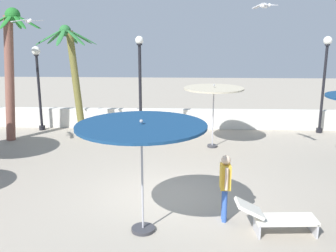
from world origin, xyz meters
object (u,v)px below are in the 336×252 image
Objects in this scene: lamp_post_3 at (38,77)px; seagull_0 at (28,21)px; lamp_post_2 at (140,86)px; lounge_chair_0 at (276,217)px; guest_0 at (225,182)px; patio_umbrella_3 at (141,131)px; palm_tree_0 at (11,61)px; patio_umbrella_5 at (214,91)px; lamp_post_0 at (325,74)px; seagull_1 at (265,6)px; palm_tree_2 at (72,67)px.

seagull_0 is (1.63, -4.71, 2.37)m from lamp_post_3.
lamp_post_2 is 8.19m from lounge_chair_0.
lamp_post_3 reaches higher than guest_0.
palm_tree_0 is (-6.13, 7.42, 0.93)m from patio_umbrella_3.
patio_umbrella_3 is 1.15× the size of patio_umbrella_5.
patio_umbrella_5 is at bearing 88.79° from guest_0.
seagull_0 reaches higher than lamp_post_0.
patio_umbrella_3 is at bearing -83.29° from lamp_post_2.
patio_umbrella_3 is 3.64m from lounge_chair_0.
lounge_chair_0 is (9.18, -7.42, -2.94)m from palm_tree_0.
lamp_post_2 reaches higher than lounge_chair_0.
lamp_post_0 is at bearing 7.78° from palm_tree_0.
lamp_post_2 reaches higher than patio_umbrella_5.
seagull_1 is (9.41, -3.51, 1.91)m from palm_tree_0.
lamp_post_0 reaches higher than patio_umbrella_5.
lounge_chair_0 is at bearing -31.97° from seagull_0.
lounge_chair_0 is 9.51m from seagull_0.
seagull_0 is (-4.09, 4.46, 2.43)m from patio_umbrella_3.
guest_0 is 5.54m from seagull_1.
patio_umbrella_5 is 7.06m from seagull_0.
patio_umbrella_5 is 5.60m from lamp_post_0.
patio_umbrella_3 is 1.72× the size of guest_0.
seagull_0 is (-6.02, 3.86, 3.82)m from guest_0.
lounge_chair_0 is (6.80, -7.89, -2.65)m from palm_tree_2.
seagull_1 reaches higher than lamp_post_2.
patio_umbrella_3 is 0.75× the size of lamp_post_3.
patio_umbrella_5 is 1.34× the size of lounge_chair_0.
lamp_post_2 is 7.05m from guest_0.
lamp_post_0 is 3.92× the size of seagull_1.
patio_umbrella_5 is (2.06, 6.77, -0.15)m from patio_umbrella_3.
seagull_1 is (-3.80, -5.32, 2.61)m from lamp_post_0.
seagull_0 is (-11.17, -4.77, 2.19)m from lamp_post_0.
patio_umbrella_5 is at bearing 20.60° from seagull_0.
palm_tree_2 is at bearing 169.02° from patio_umbrella_5.
palm_tree_0 is 13.36m from lamp_post_0.
lamp_post_2 is 5.83m from seagull_1.
palm_tree_0 is at bearing 141.05° from lounge_chair_0.
lamp_post_3 is at bearing 76.79° from palm_tree_0.
patio_umbrella_5 is 8.15m from lamp_post_3.
seagull_1 reaches higher than patio_umbrella_5.
seagull_1 reaches higher than patio_umbrella_3.
lamp_post_3 is at bearing 149.71° from seagull_1.
patio_umbrella_5 is 2.30× the size of seagull_1.
patio_umbrella_5 is 0.66× the size of lamp_post_3.
seagull_1 is (1.22, -2.86, 3.00)m from patio_umbrella_5.
guest_0 is at bearing -112.20° from seagull_1.
seagull_1 is (1.35, 3.31, 4.23)m from guest_0.
lamp_post_3 is 12.85m from lounge_chair_0.
lamp_post_2 is at bearing 37.18° from seagull_0.
lamp_post_0 reaches higher than lamp_post_3.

